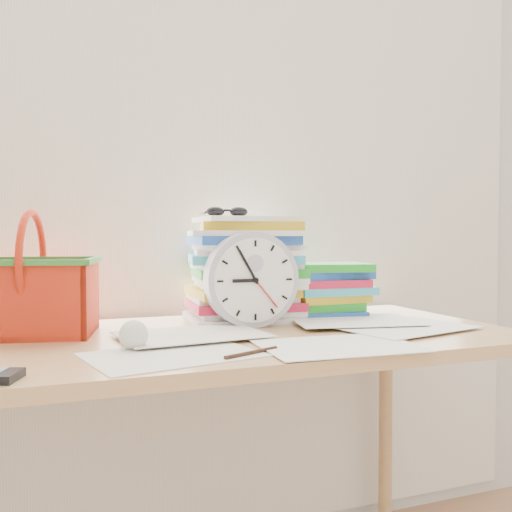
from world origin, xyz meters
name	(u,v)px	position (x,y,z in m)	size (l,w,h in m)	color
curtain	(189,131)	(0.00, 1.98, 1.30)	(2.40, 0.01, 2.50)	white
desk	(229,364)	(0.00, 1.60, 0.68)	(1.40, 0.70, 0.75)	tan
paper_stack	(245,268)	(0.12, 1.82, 0.89)	(0.33, 0.27, 0.29)	white
clock	(251,279)	(0.09, 1.68, 0.87)	(0.25, 0.25, 0.05)	#AAAEB9
sunglasses	(227,211)	(0.07, 1.82, 1.05)	(0.14, 0.11, 0.03)	black
book_stack	(326,290)	(0.36, 1.77, 0.83)	(0.26, 0.20, 0.16)	white
basket	(32,274)	(-0.44, 1.75, 0.90)	(0.29, 0.23, 0.29)	red
crumpled_ball	(133,334)	(-0.25, 1.49, 0.78)	(0.06, 0.06, 0.06)	white
pen	(252,353)	(-0.04, 1.35, 0.75)	(0.01, 0.01, 0.14)	black
scattered_papers	(229,331)	(0.00, 1.60, 0.76)	(1.26, 0.42, 0.02)	white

